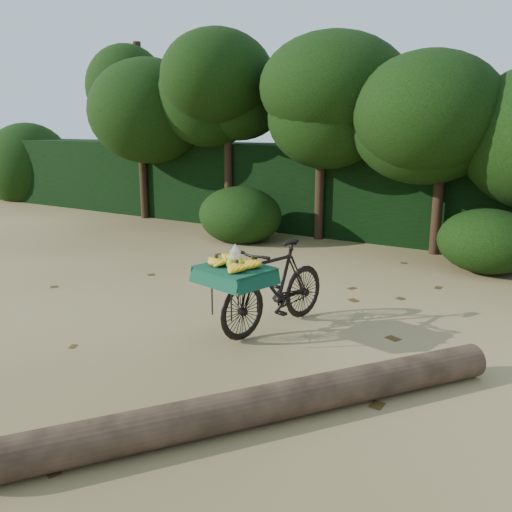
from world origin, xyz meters
The scene contains 7 objects.
ground centered at (0.00, 0.00, 0.00)m, with size 80.00×80.00×0.00m, color tan.
vendor_bicycle centered at (-0.05, 0.59, 0.50)m, with size 0.92×1.77×0.97m.
fallen_log centered at (0.92, -1.10, 0.15)m, with size 0.29×0.29×4.02m, color brown.
hedge_backdrop centered at (0.00, 6.30, 0.90)m, with size 26.00×1.80×1.80m, color black.
tree_row centered at (-0.65, 5.50, 2.00)m, with size 14.50×2.00×4.00m, color black, non-canonical shape.
bush_clumps centered at (0.50, 4.30, 0.45)m, with size 8.80×1.70×0.90m, color black, non-canonical shape.
leaf_litter centered at (0.00, 0.65, 0.01)m, with size 7.00×7.30×0.01m, color #4A3213, non-canonical shape.
Camera 1 is at (2.83, -4.30, 2.19)m, focal length 38.00 mm.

